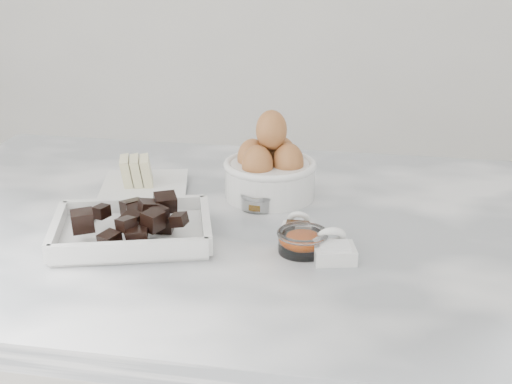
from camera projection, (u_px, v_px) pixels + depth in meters
marble_slab at (241, 232)px, 1.16m from camera, size 1.20×0.80×0.04m
chocolate_dish at (132, 224)px, 1.08m from camera, size 0.28×0.24×0.06m
butter_plate at (143, 180)px, 1.28m from camera, size 0.18×0.18×0.06m
sugar_ramekin at (280, 180)px, 1.24m from camera, size 0.10×0.10×0.06m
egg_bowl at (270, 169)px, 1.24m from camera, size 0.16×0.16×0.16m
honey_bowl at (259, 200)px, 1.20m from camera, size 0.07×0.07×0.03m
zest_bowl at (303, 240)px, 1.04m from camera, size 0.08×0.08×0.03m
vanilla_spoon at (297, 227)px, 1.10m from camera, size 0.05×0.06×0.04m
salt_spoon at (334, 249)px, 1.02m from camera, size 0.07×0.08×0.04m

